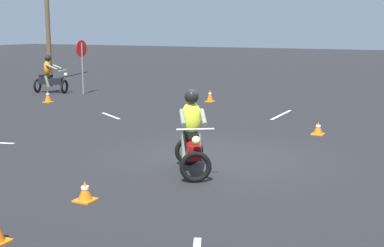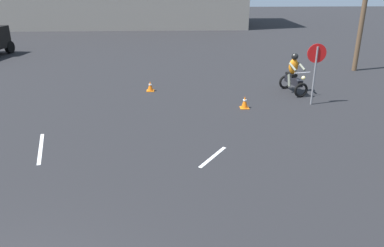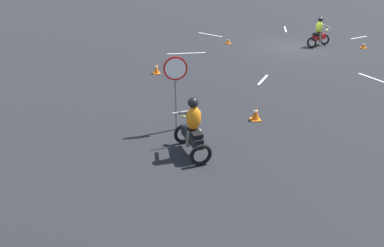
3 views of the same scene
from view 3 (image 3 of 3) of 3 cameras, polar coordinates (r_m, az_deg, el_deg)
ground_plane at (r=22.56m, az=15.55°, el=11.18°), size 120.00×120.00×0.00m
motorcycle_rider_foreground at (r=22.92m, az=18.78°, el=12.85°), size 1.51×1.25×1.66m
motorcycle_rider_background at (r=9.85m, az=0.07°, el=-1.00°), size 0.91×1.56×1.66m
stop_sign at (r=10.92m, az=-2.52°, el=6.80°), size 0.70×0.08×2.30m
traffic_cone_near_left at (r=23.51m, az=24.71°, el=10.77°), size 0.32×0.32×0.34m
traffic_cone_mid_center at (r=22.61m, az=5.55°, el=12.41°), size 0.32×0.32×0.34m
traffic_cone_mid_left at (r=12.27m, az=9.69°, el=1.50°), size 0.32×0.32×0.47m
traffic_cone_far_center at (r=16.91m, az=-5.45°, el=8.34°), size 0.32×0.32×0.47m
lane_stripe_e at (r=20.38m, az=-0.87°, el=10.67°), size 2.10×0.11×0.01m
lane_stripe_ne at (r=16.34m, az=10.76°, el=6.59°), size 0.87×1.25×0.01m
lane_stripe_n at (r=17.86m, az=26.52°, el=5.94°), size 0.67×2.10×0.01m
lane_stripe_sw at (r=26.44m, az=24.11°, el=11.89°), size 1.48×0.71×0.01m
lane_stripe_s at (r=27.68m, az=14.04°, el=13.78°), size 0.75×2.06×0.01m
lane_stripe_se at (r=25.13m, az=2.78°, el=13.39°), size 1.34×1.61×0.01m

